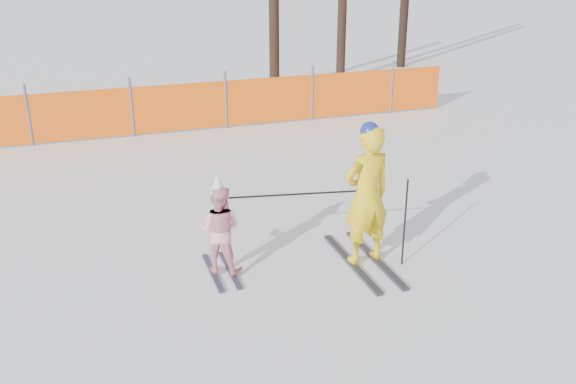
# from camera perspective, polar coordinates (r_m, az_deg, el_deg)

# --- Properties ---
(ground) EXTENTS (120.00, 120.00, 0.00)m
(ground) POSITION_cam_1_polar(r_m,az_deg,el_deg) (7.88, 1.19, -8.06)
(ground) COLOR white
(ground) RESTS_ON ground
(adult) EXTENTS (0.71, 1.65, 1.88)m
(adult) POSITION_cam_1_polar(r_m,az_deg,el_deg) (7.99, 7.00, -0.30)
(adult) COLOR black
(adult) RESTS_ON ground
(child) EXTENTS (0.69, 1.00, 1.32)m
(child) POSITION_cam_1_polar(r_m,az_deg,el_deg) (7.87, -6.10, -3.27)
(child) COLOR black
(child) RESTS_ON ground
(ski_poles) EXTENTS (2.14, 0.54, 1.17)m
(ski_poles) POSITION_cam_1_polar(r_m,az_deg,el_deg) (7.92, 4.80, -1.31)
(ski_poles) COLOR black
(ski_poles) RESTS_ON ground
(safety_fence) EXTENTS (15.27, 0.06, 1.25)m
(safety_fence) POSITION_cam_1_polar(r_m,az_deg,el_deg) (13.74, -15.49, 6.82)
(safety_fence) COLOR #595960
(safety_fence) RESTS_ON ground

